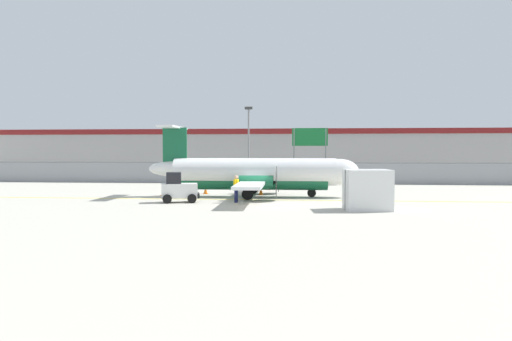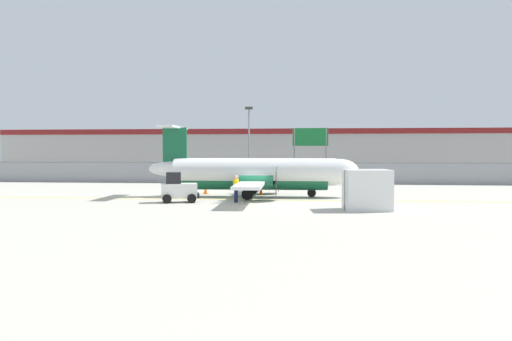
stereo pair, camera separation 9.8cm
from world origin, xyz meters
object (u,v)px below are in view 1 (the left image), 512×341
(traffic_cone_far_left, at_px, (261,191))
(parked_car_3, at_px, (392,170))
(parked_car_0, at_px, (165,172))
(baggage_tug, at_px, (179,189))
(ground_crew_worker, at_px, (236,187))
(parked_car_1, at_px, (241,171))
(traffic_cone_near_left, at_px, (206,190))
(parked_car_2, at_px, (331,172))
(cargo_container, at_px, (367,190))
(commuter_airplane, at_px, (258,174))
(highway_sign, at_px, (310,142))
(apron_light_pole, at_px, (249,139))
(traffic_cone_near_right, at_px, (163,191))

(traffic_cone_far_left, bearing_deg, parked_car_3, 60.50)
(parked_car_0, bearing_deg, baggage_tug, 106.11)
(baggage_tug, height_order, ground_crew_worker, baggage_tug)
(parked_car_1, xyz_separation_m, parked_car_3, (17.60, 2.20, 0.00))
(traffic_cone_near_left, bearing_deg, parked_car_2, 59.40)
(traffic_cone_far_left, bearing_deg, cargo_container, -52.39)
(traffic_cone_near_left, xyz_separation_m, parked_car_3, (17.56, 23.08, 0.58))
(commuter_airplane, height_order, highway_sign, highway_sign)
(traffic_cone_far_left, xyz_separation_m, parked_car_0, (-12.20, 17.66, 0.58))
(apron_light_pole, bearing_deg, cargo_container, -65.07)
(commuter_airplane, height_order, traffic_cone_near_left, commuter_airplane)
(cargo_container, xyz_separation_m, traffic_cone_far_left, (-6.56, 8.52, -0.79))
(commuter_airplane, xyz_separation_m, baggage_tug, (-4.61, -4.16, -0.75))
(parked_car_1, height_order, highway_sign, highway_sign)
(cargo_container, xyz_separation_m, parked_car_1, (-10.79, 29.94, -0.21))
(commuter_airplane, relative_size, parked_car_2, 3.68)
(traffic_cone_near_left, distance_m, parked_car_3, 29.01)
(parked_car_1, bearing_deg, commuter_airplane, 102.06)
(parked_car_0, distance_m, parked_car_1, 8.81)
(traffic_cone_near_right, relative_size, parked_car_2, 0.15)
(cargo_container, height_order, apron_light_pole, apron_light_pole)
(traffic_cone_far_left, xyz_separation_m, apron_light_pole, (-2.02, 9.95, 3.99))
(traffic_cone_near_left, height_order, traffic_cone_near_right, same)
(traffic_cone_far_left, height_order, parked_car_3, parked_car_3)
(traffic_cone_near_right, xyz_separation_m, parked_car_3, (20.28, 24.90, 0.58))
(cargo_container, distance_m, apron_light_pole, 20.61)
(ground_crew_worker, xyz_separation_m, parked_car_3, (14.44, 28.98, -0.06))
(cargo_container, height_order, traffic_cone_near_left, cargo_container)
(traffic_cone_near_right, bearing_deg, parked_car_1, 83.27)
(parked_car_2, height_order, highway_sign, highway_sign)
(traffic_cone_near_left, distance_m, traffic_cone_far_left, 4.23)
(parked_car_0, distance_m, highway_sign, 16.46)
(parked_car_0, height_order, parked_car_2, same)
(baggage_tug, xyz_separation_m, parked_car_1, (0.42, 27.05, 0.04))
(ground_crew_worker, bearing_deg, baggage_tug, 18.09)
(commuter_airplane, bearing_deg, parked_car_3, 60.26)
(parked_car_1, xyz_separation_m, highway_sign, (7.91, -6.63, 3.24))
(parked_car_0, xyz_separation_m, parked_car_2, (18.17, 0.06, 0.00))
(baggage_tug, relative_size, apron_light_pole, 0.35)
(cargo_container, relative_size, traffic_cone_near_right, 4.04)
(traffic_cone_near_right, bearing_deg, ground_crew_worker, -34.92)
(ground_crew_worker, height_order, parked_car_3, same)
(traffic_cone_near_left, xyz_separation_m, traffic_cone_far_left, (4.19, -0.54, 0.00))
(traffic_cone_near_right, bearing_deg, highway_sign, 56.63)
(commuter_airplane, height_order, parked_car_3, commuter_airplane)
(traffic_cone_near_right, height_order, parked_car_3, parked_car_3)
(traffic_cone_far_left, xyz_separation_m, parked_car_1, (-4.23, 21.42, 0.58))
(ground_crew_worker, relative_size, parked_car_0, 0.40)
(commuter_airplane, relative_size, parked_car_0, 3.77)
(ground_crew_worker, bearing_deg, traffic_cone_far_left, -87.52)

